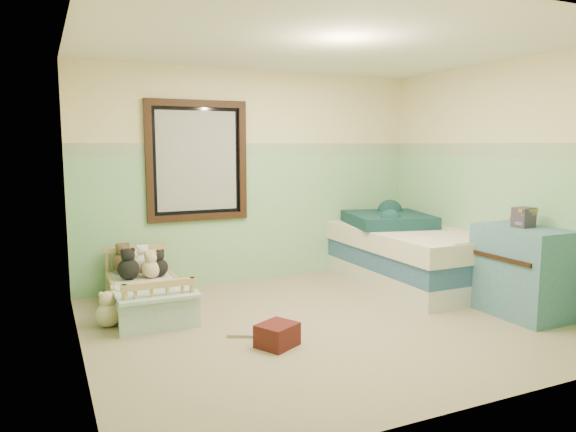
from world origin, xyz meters
name	(u,v)px	position (x,y,z in m)	size (l,w,h in m)	color
floor	(326,324)	(0.00, 0.00, -0.01)	(4.20, 3.60, 0.02)	gray
ceiling	(328,42)	(0.00, 0.00, 2.51)	(4.20, 3.60, 0.02)	white
wall_back	(254,177)	(0.00, 1.80, 1.25)	(4.20, 0.04, 2.50)	beige
wall_front	(474,210)	(0.00, -1.80, 1.25)	(4.20, 0.04, 2.50)	beige
wall_left	(75,198)	(-2.10, 0.00, 1.25)	(0.04, 3.60, 2.50)	beige
wall_right	(501,181)	(2.10, 0.00, 1.25)	(0.04, 3.60, 2.50)	beige
wainscot_mint	(255,219)	(0.00, 1.79, 0.75)	(4.20, 0.01, 1.50)	#88BF8B
border_strip	(254,150)	(0.00, 1.79, 1.57)	(4.20, 0.01, 0.15)	#518055
window_frame	(197,161)	(-0.70, 1.76, 1.45)	(1.16, 0.06, 1.36)	black
window_blinds	(197,161)	(-0.70, 1.77, 1.45)	(0.92, 0.01, 1.12)	beige
toddler_bed_frame	(147,303)	(-1.43, 1.05, 0.08)	(0.65, 1.30, 0.17)	tan
toddler_mattress	(147,289)	(-1.43, 1.05, 0.23)	(0.59, 1.25, 0.12)	silver
patchwork_quilt	(155,291)	(-1.43, 0.65, 0.30)	(0.71, 0.65, 0.03)	#82BFDB
plush_bed_brown	(123,263)	(-1.58, 1.55, 0.40)	(0.22, 0.22, 0.22)	brown
plush_bed_white	(143,262)	(-1.38, 1.55, 0.39)	(0.20, 0.20, 0.20)	white
plush_bed_tan	(131,268)	(-1.53, 1.33, 0.39)	(0.20, 0.20, 0.20)	beige
plush_bed_dark	(154,267)	(-1.30, 1.33, 0.38)	(0.18, 0.18, 0.18)	black
plush_floor_cream	(123,311)	(-1.71, 0.76, 0.12)	(0.25, 0.25, 0.25)	silver
plush_floor_tan	(108,315)	(-1.84, 0.73, 0.11)	(0.22, 0.22, 0.22)	beige
twin_bed_frame	(405,274)	(1.55, 0.87, 0.11)	(1.07, 2.15, 0.22)	silver
twin_boxspring	(406,256)	(1.55, 0.87, 0.33)	(1.07, 2.15, 0.22)	navy
twin_mattress	(406,237)	(1.55, 0.87, 0.55)	(1.12, 2.19, 0.22)	#EDE2C7
teal_blanket	(388,219)	(1.50, 1.17, 0.73)	(0.91, 0.97, 0.14)	#122D32
dresser	(522,271)	(1.82, -0.57, 0.43)	(0.53, 0.86, 0.86)	#39707F
book_stack	(524,217)	(1.82, -0.56, 0.95)	(0.19, 0.15, 0.19)	#53332B
red_pillow	(277,335)	(-0.64, -0.34, 0.09)	(0.30, 0.26, 0.19)	maroon
floor_book	(245,332)	(-0.78, 0.04, 0.01)	(0.29, 0.22, 0.03)	orange
extra_plush_0	(159,267)	(-1.27, 1.25, 0.38)	(0.19, 0.19, 0.19)	black
extra_plush_1	(152,269)	(-1.35, 1.22, 0.38)	(0.18, 0.18, 0.18)	beige
extra_plush_2	(130,266)	(-1.53, 1.49, 0.38)	(0.18, 0.18, 0.18)	silver
extra_plush_3	(128,269)	(-1.57, 1.26, 0.40)	(0.22, 0.22, 0.22)	black
extra_plush_4	(151,268)	(-1.35, 1.25, 0.38)	(0.19, 0.19, 0.19)	beige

